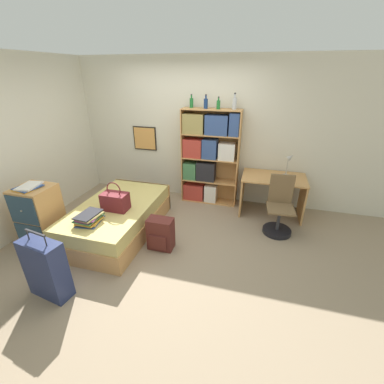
{
  "coord_description": "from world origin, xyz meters",
  "views": [
    {
      "loc": [
        1.33,
        -3.04,
        2.33
      ],
      "look_at": [
        0.44,
        0.18,
        0.75
      ],
      "focal_mm": 24.0,
      "sensor_mm": 36.0,
      "label": 1
    }
  ],
  "objects": [
    {
      "name": "magazine_pile_on_dresser",
      "position": [
        -1.65,
        -0.58,
        0.91
      ],
      "size": [
        0.33,
        0.35,
        0.04
      ],
      "color": "gold",
      "rests_on": "dresser"
    },
    {
      "name": "handbag",
      "position": [
        -0.64,
        -0.14,
        0.61
      ],
      "size": [
        0.37,
        0.23,
        0.43
      ],
      "color": "maroon",
      "rests_on": "bed"
    },
    {
      "name": "book_stack_on_bed",
      "position": [
        -0.79,
        -0.56,
        0.55
      ],
      "size": [
        0.35,
        0.38,
        0.14
      ],
      "color": "#334C84",
      "rests_on": "bed"
    },
    {
      "name": "bottle_brown",
      "position": [
        0.34,
        1.41,
        1.84
      ],
      "size": [
        0.07,
        0.07,
        0.23
      ],
      "color": "navy",
      "rests_on": "bookcase"
    },
    {
      "name": "desk_chair",
      "position": [
        1.71,
        0.67,
        0.3
      ],
      "size": [
        0.44,
        0.44,
        0.92
      ],
      "color": "black",
      "rests_on": "ground_plane"
    },
    {
      "name": "desk_lamp",
      "position": [
        1.81,
        1.35,
        0.97
      ],
      "size": [
        0.16,
        0.11,
        0.41
      ],
      "color": "#ADA89E",
      "rests_on": "desk"
    },
    {
      "name": "bookcase",
      "position": [
        0.38,
        1.42,
        0.93
      ],
      "size": [
        1.04,
        0.3,
        1.75
      ],
      "color": "tan",
      "rests_on": "ground_plane"
    },
    {
      "name": "wall_left",
      "position": [
        -2.17,
        0.0,
        1.3
      ],
      "size": [
        0.06,
        10.0,
        2.6
      ],
      "color": "beige",
      "rests_on": "ground_plane"
    },
    {
      "name": "wall_back",
      "position": [
        -0.0,
        1.62,
        1.3
      ],
      "size": [
        10.0,
        0.09,
        2.6
      ],
      "color": "beige",
      "rests_on": "ground_plane"
    },
    {
      "name": "desk",
      "position": [
        1.6,
        1.24,
        0.48
      ],
      "size": [
        1.06,
        0.67,
        0.7
      ],
      "color": "tan",
      "rests_on": "ground_plane"
    },
    {
      "name": "bed",
      "position": [
        -0.72,
        0.02,
        0.24
      ],
      "size": [
        1.08,
        1.84,
        0.48
      ],
      "color": "tan",
      "rests_on": "ground_plane"
    },
    {
      "name": "ground_plane",
      "position": [
        0.0,
        0.0,
        0.0
      ],
      "size": [
        14.0,
        14.0,
        0.0
      ],
      "primitive_type": "plane",
      "color": "gray"
    },
    {
      "name": "bottle_blue",
      "position": [
        0.82,
        1.44,
        1.85
      ],
      "size": [
        0.08,
        0.08,
        0.26
      ],
      "color": "#B7BCC1",
      "rests_on": "bookcase"
    },
    {
      "name": "backpack",
      "position": [
        0.09,
        -0.23,
        0.23
      ],
      "size": [
        0.36,
        0.24,
        0.47
      ],
      "color": "#56231E",
      "rests_on": "ground_plane"
    },
    {
      "name": "suitcase",
      "position": [
        -0.8,
        -1.36,
        0.36
      ],
      "size": [
        0.51,
        0.29,
        0.84
      ],
      "color": "navy",
      "rests_on": "ground_plane"
    },
    {
      "name": "bottle_green",
      "position": [
        0.08,
        1.46,
        1.84
      ],
      "size": [
        0.06,
        0.06,
        0.22
      ],
      "color": "#1E6B2D",
      "rests_on": "bookcase"
    },
    {
      "name": "dresser",
      "position": [
        -1.63,
        -0.56,
        0.45
      ],
      "size": [
        0.49,
        0.49,
        0.89
      ],
      "color": "tan",
      "rests_on": "ground_plane"
    },
    {
      "name": "bottle_clear",
      "position": [
        0.56,
        1.39,
        1.83
      ],
      "size": [
        0.06,
        0.06,
        0.2
      ],
      "color": "#1E6B2D",
      "rests_on": "bookcase"
    }
  ]
}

